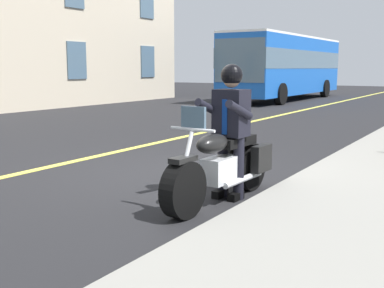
# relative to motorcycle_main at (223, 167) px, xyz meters

# --- Properties ---
(ground_plane) EXTENTS (80.00, 80.00, 0.00)m
(ground_plane) POSITION_rel_motorcycle_main_xyz_m (-0.93, -1.53, -0.45)
(ground_plane) COLOR black
(lane_center_stripe) EXTENTS (60.00, 0.16, 0.01)m
(lane_center_stripe) POSITION_rel_motorcycle_main_xyz_m (-0.93, -3.53, -0.45)
(lane_center_stripe) COLOR #E5DB4C
(lane_center_stripe) RESTS_ON ground_plane
(motorcycle_main) EXTENTS (2.22, 0.66, 1.26)m
(motorcycle_main) POSITION_rel_motorcycle_main_xyz_m (0.00, 0.00, 0.00)
(motorcycle_main) COLOR black
(motorcycle_main) RESTS_ON ground_plane
(rider_main) EXTENTS (0.64, 0.57, 1.74)m
(rider_main) POSITION_rel_motorcycle_main_xyz_m (-0.19, 0.01, 0.58)
(rider_main) COLOR black
(rider_main) RESTS_ON ground_plane
(bus_near) EXTENTS (11.05, 2.70, 3.30)m
(bus_near) POSITION_rel_motorcycle_main_xyz_m (-18.98, -6.54, 1.42)
(bus_near) COLOR blue
(bus_near) RESTS_ON ground_plane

